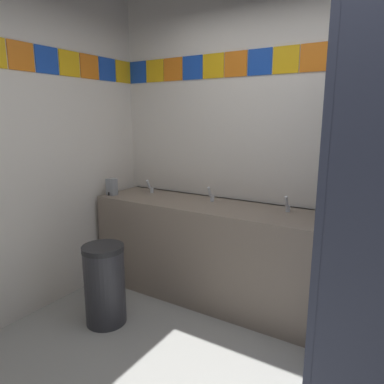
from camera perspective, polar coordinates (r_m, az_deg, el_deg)
wall_back at (r=3.00m, az=18.51°, el=7.54°), size 3.67×0.09×2.77m
vanity_counter at (r=3.18m, az=2.24°, el=-9.20°), size 2.04×0.59×0.86m
faucet_left at (r=3.49m, az=-6.74°, el=0.67°), size 0.04×0.10×0.14m
faucet_center at (r=3.12m, az=3.13°, el=-0.61°), size 0.04×0.10×0.14m
faucet_right at (r=2.86m, az=15.18°, el=-2.16°), size 0.04×0.10×0.14m
soap_dispenser at (r=3.46m, az=-12.86°, el=0.81°), size 0.09×0.09×0.16m
stall_divider at (r=2.00m, az=27.12°, el=-4.11°), size 0.92×1.38×2.16m
trash_bin at (r=2.91m, az=-13.95°, el=-14.32°), size 0.32×0.32×0.64m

